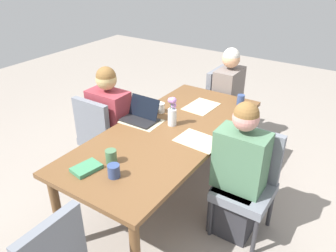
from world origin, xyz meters
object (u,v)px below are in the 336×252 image
object	(u,v)px
dining_table	(168,139)
chair_head_right_left_far	(223,102)
book_red_cover	(86,168)
flower_vase	(172,112)
person_far_left_mid	(111,130)
coffee_mug_centre_left	(114,171)
chair_near_left_near	(249,179)
laptop_far_left_mid	(141,116)
coffee_mug_near_left	(241,100)
person_near_left_near	(238,178)
coffee_mug_centre_right	(111,156)
person_head_right_left_far	(227,103)
coffee_mug_near_right	(160,108)
chair_far_left_mid	(102,134)

from	to	relation	value
dining_table	chair_head_right_left_far	distance (m)	1.37
book_red_cover	flower_vase	bearing A→B (deg)	1.46
dining_table	person_far_left_mid	size ratio (longest dim) A/B	1.76
dining_table	book_red_cover	bearing A→B (deg)	167.90
coffee_mug_centre_left	book_red_cover	size ratio (longest dim) A/B	0.48
chair_near_left_near	laptop_far_left_mid	size ratio (longest dim) A/B	2.81
coffee_mug_near_left	book_red_cover	distance (m)	1.74
person_far_left_mid	book_red_cover	size ratio (longest dim) A/B	5.97
chair_near_left_near	book_red_cover	world-z (taller)	chair_near_left_near
chair_near_left_near	person_near_left_near	xyz separation A→B (m)	(-0.07, 0.06, 0.03)
person_near_left_near	coffee_mug_centre_right	distance (m)	1.03
person_near_left_near	person_far_left_mid	world-z (taller)	same
laptop_far_left_mid	person_near_left_near	bearing A→B (deg)	-92.37
person_near_left_near	book_red_cover	bearing A→B (deg)	133.06
dining_table	chair_head_right_left_far	size ratio (longest dim) A/B	2.33
coffee_mug_near_left	coffee_mug_centre_left	bearing A→B (deg)	170.72
coffee_mug_centre_left	coffee_mug_centre_right	size ratio (longest dim) A/B	0.92
person_far_left_mid	person_head_right_left_far	bearing A→B (deg)	-29.41
laptop_far_left_mid	person_far_left_mid	bearing A→B (deg)	90.69
flower_vase	coffee_mug_near_right	xyz separation A→B (m)	(0.16, 0.24, -0.09)
coffee_mug_centre_right	coffee_mug_near_left	bearing A→B (deg)	-14.93
book_red_cover	chair_near_left_near	bearing A→B (deg)	-36.16
person_far_left_mid	chair_head_right_left_far	xyz separation A→B (m)	(1.32, -0.64, -0.03)
coffee_mug_centre_right	book_red_cover	xyz separation A→B (m)	(-0.17, 0.08, -0.04)
chair_near_left_near	person_near_left_near	world-z (taller)	person_near_left_near
flower_vase	coffee_mug_near_left	bearing A→B (deg)	-24.60
chair_head_right_left_far	coffee_mug_near_left	distance (m)	0.70
person_far_left_mid	coffee_mug_near_left	bearing A→B (deg)	-50.96
chair_head_right_left_far	person_head_right_left_far	world-z (taller)	person_head_right_left_far
chair_head_right_left_far	laptop_far_left_mid	bearing A→B (deg)	169.63
dining_table	chair_near_left_near	xyz separation A→B (m)	(0.07, -0.74, -0.17)
laptop_far_left_mid	coffee_mug_centre_left	world-z (taller)	laptop_far_left_mid
chair_head_right_left_far	person_near_left_near	bearing A→B (deg)	-150.56
flower_vase	coffee_mug_centre_left	xyz separation A→B (m)	(-0.87, -0.08, -0.08)
flower_vase	coffee_mug_centre_left	distance (m)	0.88
chair_far_left_mid	dining_table	bearing A→B (deg)	-86.82
person_near_left_near	chair_head_right_left_far	xyz separation A→B (m)	(1.36, 0.77, -0.03)
coffee_mug_near_right	coffee_mug_centre_left	size ratio (longest dim) A/B	0.99
person_near_left_near	chair_far_left_mid	distance (m)	1.46
chair_near_left_near	chair_far_left_mid	bearing A→B (deg)	94.23
flower_vase	coffee_mug_near_left	world-z (taller)	flower_vase
person_near_left_near	person_head_right_left_far	xyz separation A→B (m)	(1.30, 0.69, 0.00)
coffee_mug_centre_left	chair_far_left_mid	bearing A→B (deg)	49.20
coffee_mug_near_right	book_red_cover	world-z (taller)	coffee_mug_near_right
chair_far_left_mid	coffee_mug_near_right	distance (m)	0.67
person_near_left_near	chair_far_left_mid	world-z (taller)	person_near_left_near
coffee_mug_centre_left	person_far_left_mid	bearing A→B (deg)	44.19
person_far_left_mid	coffee_mug_near_left	size ratio (longest dim) A/B	11.09
coffee_mug_centre_left	coffee_mug_near_right	bearing A→B (deg)	17.17
flower_vase	book_red_cover	distance (m)	0.94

